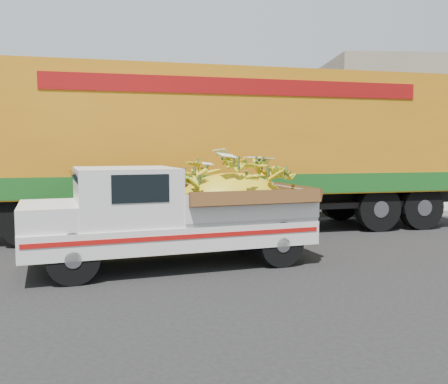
{
  "coord_description": "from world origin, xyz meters",
  "views": [
    {
      "loc": [
        1.03,
        -8.81,
        2.01
      ],
      "look_at": [
        1.5,
        0.67,
        1.18
      ],
      "focal_mm": 40.0,
      "sensor_mm": 36.0,
      "label": 1
    }
  ],
  "objects": [
    {
      "name": "semi_trailer",
      "position": [
        1.76,
        3.33,
        2.12
      ],
      "size": [
        12.08,
        4.79,
        3.8
      ],
      "rotation": [
        0.0,
        0.0,
        0.2
      ],
      "color": "black",
      "rests_on": "ground"
    },
    {
      "name": "ground",
      "position": [
        0.0,
        0.0,
        0.0
      ],
      "size": [
        100.0,
        100.0,
        0.0
      ],
      "primitive_type": "plane",
      "color": "black",
      "rests_on": "ground"
    },
    {
      "name": "sidewalk",
      "position": [
        0.0,
        7.88,
        0.07
      ],
      "size": [
        60.0,
        4.0,
        0.14
      ],
      "primitive_type": "cube",
      "color": "gray",
      "rests_on": "ground"
    },
    {
      "name": "pickup_truck",
      "position": [
        0.88,
        -0.18,
        0.91
      ],
      "size": [
        5.13,
        3.07,
        1.69
      ],
      "rotation": [
        0.0,
        0.0,
        0.29
      ],
      "color": "black",
      "rests_on": "ground"
    },
    {
      "name": "curb",
      "position": [
        0.0,
        5.78,
        0.07
      ],
      "size": [
        60.0,
        0.25,
        0.15
      ],
      "primitive_type": "cube",
      "color": "gray",
      "rests_on": "ground"
    }
  ]
}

